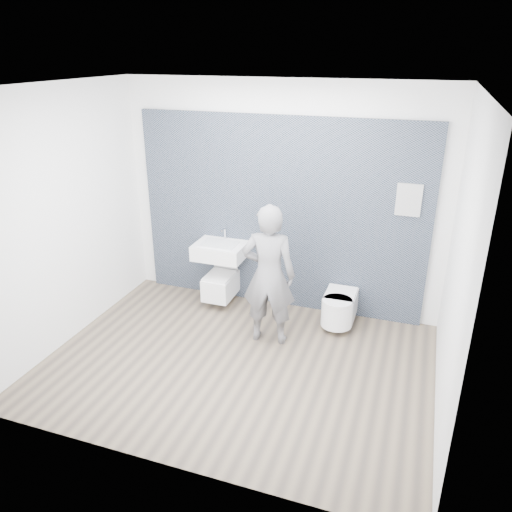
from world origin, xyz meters
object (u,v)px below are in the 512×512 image
(washbasin, at_px, (220,250))
(toilet_square, at_px, (221,284))
(visitor, at_px, (269,275))
(toilet_rounded, at_px, (339,308))

(washbasin, relative_size, toilet_square, 1.01)
(visitor, bearing_deg, washbasin, -44.36)
(washbasin, relative_size, toilet_rounded, 1.00)
(toilet_square, distance_m, toilet_rounded, 1.56)
(washbasin, bearing_deg, visitor, -36.95)
(toilet_square, bearing_deg, visitor, -36.47)
(toilet_square, relative_size, visitor, 0.38)
(toilet_rounded, distance_m, visitor, 1.06)
(toilet_square, bearing_deg, toilet_rounded, -2.52)
(washbasin, distance_m, toilet_square, 0.46)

